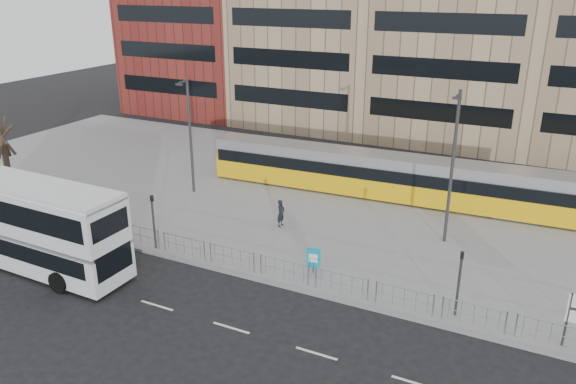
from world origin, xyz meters
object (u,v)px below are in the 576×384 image
at_px(traffic_light_west, 153,215).
at_px(double_decker_bus, 27,221).
at_px(traffic_light_east, 460,275).
at_px(lamp_post_east, 453,163).
at_px(pedestrian, 281,213).
at_px(tram, 389,176).
at_px(ad_panel, 313,258).
at_px(lamp_post_west, 190,132).

bearing_deg(traffic_light_west, double_decker_bus, -113.30).
distance_m(double_decker_bus, traffic_light_east, 21.30).
bearing_deg(lamp_post_east, pedestrian, -166.77).
bearing_deg(traffic_light_east, traffic_light_west, 176.23).
distance_m(tram, pedestrian, 8.69).
bearing_deg(ad_panel, double_decker_bus, -169.32).
bearing_deg(tram, pedestrian, -122.97).
xyz_separation_m(double_decker_bus, lamp_post_east, (18.77, 12.06, 2.32)).
bearing_deg(traffic_light_east, ad_panel, 168.42).
bearing_deg(traffic_light_east, tram, 112.86).
height_order(double_decker_bus, lamp_post_west, lamp_post_west).
bearing_deg(lamp_post_west, traffic_light_east, -21.45).
bearing_deg(traffic_light_east, pedestrian, 149.68).
height_order(ad_panel, lamp_post_east, lamp_post_east).
relative_size(double_decker_bus, tram, 0.46).
bearing_deg(double_decker_bus, pedestrian, 47.33).
bearing_deg(lamp_post_west, traffic_light_west, -68.21).
relative_size(tram, ad_panel, 18.74).
bearing_deg(tram, ad_panel, -94.16).
xyz_separation_m(double_decker_bus, traffic_light_east, (20.76, 4.75, -0.39)).
distance_m(tram, traffic_light_east, 14.39).
relative_size(pedestrian, lamp_post_west, 0.21).
height_order(double_decker_bus, tram, double_decker_bus).
bearing_deg(double_decker_bus, traffic_light_west, 43.20).
distance_m(tram, lamp_post_east, 7.89).
relative_size(traffic_light_west, lamp_post_west, 0.39).
xyz_separation_m(tram, lamp_post_east, (4.90, -5.30, 3.18)).
height_order(ad_panel, lamp_post_west, lamp_post_west).
relative_size(tram, traffic_light_east, 8.20).
relative_size(pedestrian, lamp_post_east, 0.19).
xyz_separation_m(traffic_light_east, lamp_post_east, (-1.99, 7.31, 2.71)).
bearing_deg(lamp_post_east, traffic_light_west, -150.84).
bearing_deg(pedestrian, double_decker_bus, 140.54).
bearing_deg(traffic_light_west, tram, 79.77).
distance_m(ad_panel, pedestrian, 6.00).
xyz_separation_m(lamp_post_west, lamp_post_east, (17.39, -0.30, 0.35)).
bearing_deg(traffic_light_west, lamp_post_east, 53.89).
bearing_deg(ad_panel, traffic_light_east, -17.09).
height_order(lamp_post_west, lamp_post_east, lamp_post_east).
bearing_deg(lamp_post_east, traffic_light_east, -74.79).
bearing_deg(traffic_light_west, ad_panel, 32.98).
distance_m(double_decker_bus, lamp_post_west, 12.59).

